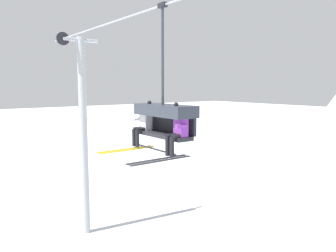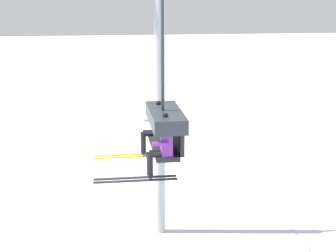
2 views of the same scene
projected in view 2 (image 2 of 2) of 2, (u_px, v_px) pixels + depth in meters
lift_tower_near at (160, 110)px, 18.57m from camera, size 0.36×1.88×9.27m
chairlift_chair at (166, 122)px, 11.06m from camera, size 1.99×0.74×3.71m
skier_white at (153, 127)px, 11.86m from camera, size 0.48×1.70×1.34m
skier_purple at (160, 146)px, 10.36m from camera, size 0.48×1.70×1.34m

